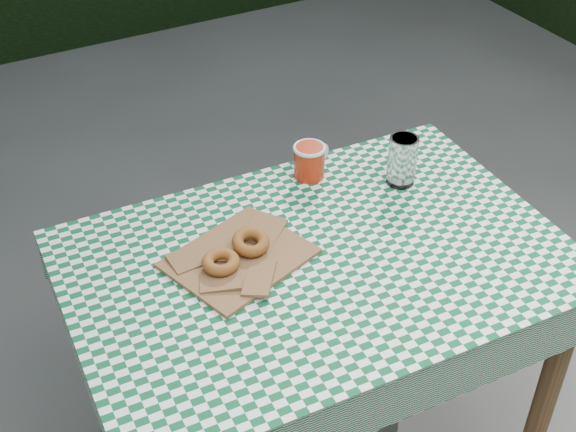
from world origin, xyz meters
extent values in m
plane|color=#4A4A45|center=(0.00, 0.00, 0.00)|extent=(60.00, 60.00, 0.00)
cube|color=brown|center=(0.12, -0.16, 0.38)|extent=(1.20, 0.83, 0.75)
cube|color=#0C4D29|center=(0.12, -0.16, 0.75)|extent=(1.22, 0.85, 0.01)
cube|color=olive|center=(-0.05, -0.08, 0.76)|extent=(0.38, 0.34, 0.02)
torus|color=brown|center=(-0.10, -0.10, 0.79)|extent=(0.12, 0.12, 0.03)
torus|color=brown|center=(-0.01, -0.06, 0.79)|extent=(0.10, 0.10, 0.03)
cylinder|color=silver|center=(0.48, 0.01, 0.83)|extent=(0.10, 0.10, 0.14)
camera|label=1|loc=(-0.61, -1.36, 1.97)|focal=48.30mm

